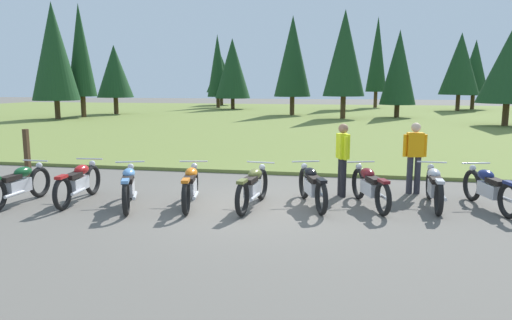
% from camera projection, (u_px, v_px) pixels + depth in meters
% --- Properties ---
extents(ground_plane, '(140.00, 140.00, 0.00)m').
position_uv_depth(ground_plane, '(251.00, 207.00, 10.13)').
color(ground_plane, '#605B54').
extents(grass_moorland, '(80.00, 44.00, 0.10)m').
position_uv_depth(grass_moorland, '(322.00, 118.00, 34.92)').
color(grass_moorland, olive).
rests_on(grass_moorland, ground).
extents(forest_treeline, '(42.70, 26.20, 9.14)m').
position_uv_depth(forest_treeline, '(315.00, 63.00, 40.38)').
color(forest_treeline, '#47331E').
rests_on(forest_treeline, ground).
extents(motorcycle_british_green, '(0.62, 2.10, 0.88)m').
position_uv_depth(motorcycle_british_green, '(19.00, 184.00, 10.24)').
color(motorcycle_british_green, black).
rests_on(motorcycle_british_green, ground).
extents(motorcycle_red, '(0.62, 2.10, 0.88)m').
position_uv_depth(motorcycle_red, '(79.00, 182.00, 10.48)').
color(motorcycle_red, black).
rests_on(motorcycle_red, ground).
extents(motorcycle_sky_blue, '(0.94, 1.99, 0.88)m').
position_uv_depth(motorcycle_sky_blue, '(129.00, 186.00, 10.07)').
color(motorcycle_sky_blue, black).
rests_on(motorcycle_sky_blue, ground).
extents(motorcycle_orange, '(0.71, 2.08, 0.88)m').
position_uv_depth(motorcycle_orange, '(191.00, 186.00, 10.13)').
color(motorcycle_orange, black).
rests_on(motorcycle_orange, ground).
extents(motorcycle_olive, '(0.62, 2.10, 0.88)m').
position_uv_depth(motorcycle_olive, '(253.00, 187.00, 10.02)').
color(motorcycle_olive, black).
rests_on(motorcycle_olive, ground).
extents(motorcycle_black, '(0.89, 2.01, 0.88)m').
position_uv_depth(motorcycle_black, '(312.00, 186.00, 10.12)').
color(motorcycle_black, black).
rests_on(motorcycle_black, ground).
extents(motorcycle_maroon, '(0.88, 2.02, 0.88)m').
position_uv_depth(motorcycle_maroon, '(370.00, 186.00, 10.06)').
color(motorcycle_maroon, black).
rests_on(motorcycle_maroon, ground).
extents(motorcycle_silver, '(0.62, 2.10, 0.88)m').
position_uv_depth(motorcycle_silver, '(434.00, 186.00, 10.04)').
color(motorcycle_silver, black).
rests_on(motorcycle_silver, ground).
extents(motorcycle_navy, '(0.77, 2.06, 0.88)m').
position_uv_depth(motorcycle_navy, '(489.00, 188.00, 9.88)').
color(motorcycle_navy, black).
rests_on(motorcycle_navy, ground).
extents(rider_near_row_end, '(0.32, 0.53, 1.67)m').
position_uv_depth(rider_near_row_end, '(343.00, 155.00, 10.92)').
color(rider_near_row_end, black).
rests_on(rider_near_row_end, ground).
extents(rider_with_back_turned, '(0.54, 0.27, 1.67)m').
position_uv_depth(rider_with_back_turned, '(415.00, 154.00, 11.18)').
color(rider_with_back_turned, '#2D2D38').
rests_on(rider_with_back_turned, ground).
extents(trail_marker_post, '(0.12, 0.12, 1.34)m').
position_uv_depth(trail_marker_post, '(27.00, 154.00, 13.13)').
color(trail_marker_post, '#47331E').
rests_on(trail_marker_post, ground).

